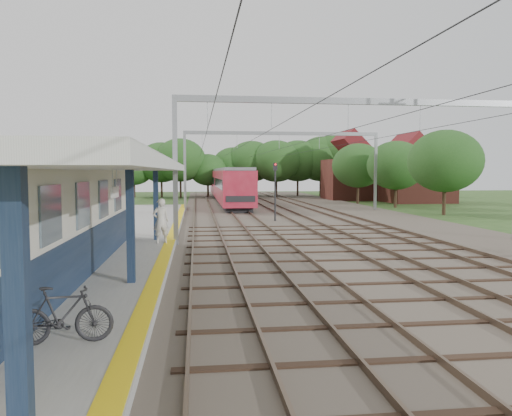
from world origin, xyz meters
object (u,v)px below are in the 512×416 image
bicycle (63,315)px  train (227,184)px  person (161,221)px  signal_post (275,186)px

bicycle → train: train is taller
person → train: bearing=-114.6°
signal_post → person: bearing=-117.4°
person → signal_post: 13.69m
person → train: size_ratio=0.06×
person → train: train is taller
bicycle → signal_post: 25.86m
person → signal_post: (6.95, 11.73, 1.19)m
bicycle → train: bearing=-13.0°
bicycle → signal_post: size_ratio=0.44×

